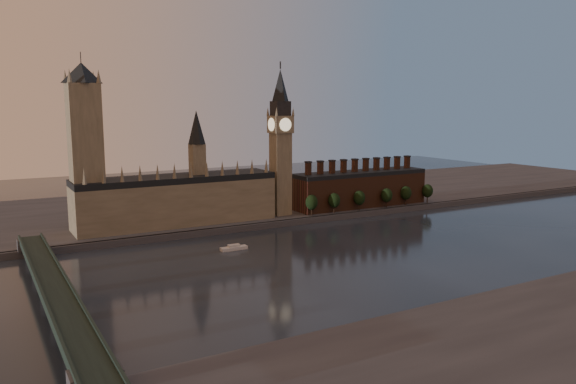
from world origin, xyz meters
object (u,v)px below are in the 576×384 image
Objects in this scene: victoria_tower at (85,143)px; river_boat at (234,248)px; big_ben at (280,140)px; westminster_bridge at (55,292)px.

victoria_tower reaches higher than river_boat.
big_ben is 205.83m from westminster_bridge.
victoria_tower is 133.21m from westminster_bridge.
river_boat is at bearing -44.93° from victoria_tower.
river_boat is at bearing -136.32° from big_ben.
victoria_tower is at bearing 136.07° from river_boat.
westminster_bridge is 12.82× the size of river_boat.
westminster_bridge is (-35.00, -117.70, -51.65)m from victoria_tower.
victoria_tower is at bearing 177.80° from big_ben.
big_ben is at bearing -2.20° from victoria_tower.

